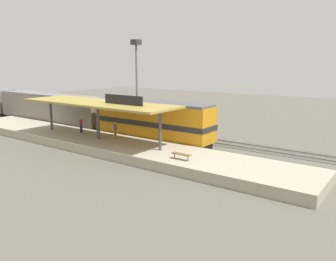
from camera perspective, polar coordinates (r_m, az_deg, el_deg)
The scene contains 12 objects.
ground_plane at distance 40.64m, azimuth -4.60°, elevation -0.94°, with size 120.00×120.00×0.00m, color #5B564C.
track_near at distance 39.18m, azimuth -6.51°, elevation -1.40°, with size 3.20×110.00×0.16m.
track_far at distance 42.59m, azimuth -2.32°, elevation -0.30°, with size 3.20×110.00×0.16m.
platform at distance 35.93m, azimuth -11.49°, elevation -2.03°, with size 6.00×44.00×0.90m, color #A89E89.
station_canopy at distance 35.16m, azimuth -11.65°, elevation 4.43°, with size 5.20×18.00×4.70m.
platform_bench at distance 27.51m, azimuth 2.23°, elevation -4.01°, with size 0.44×1.70×0.50m.
locomotive at distance 36.59m, azimuth -2.77°, elevation 1.56°, with size 2.93×14.43×4.44m.
passenger_carriage_front at distance 49.80m, azimuth -19.14°, elevation 3.44°, with size 2.90×20.00×4.24m.
light_mast at distance 47.76m, azimuth -5.33°, elevation 11.03°, with size 1.10×1.10×11.70m.
person_waiting at distance 38.06m, azimuth -11.74°, elevation 0.86°, with size 0.34×0.34×1.71m.
person_walking at distance 35.51m, azimuth -8.87°, elevation 0.22°, with size 0.34×0.34×1.71m.
person_boarding at distance 39.01m, azimuth -14.41°, elevation 0.99°, with size 0.34×0.34×1.71m.
Camera 1 is at (-28.03, -25.99, 8.62)m, focal length 36.27 mm.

